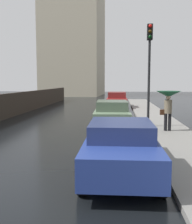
# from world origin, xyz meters

# --- Properties ---
(car_green_near_kerb) EXTENTS (1.88, 3.92, 1.39)m
(car_green_near_kerb) POSITION_xyz_m (2.52, 8.69, 0.74)
(car_green_near_kerb) COLOR slate
(car_green_near_kerb) RESTS_ON ground
(car_blue_mid_road) EXTENTS (1.83, 4.34, 1.36)m
(car_blue_mid_road) POSITION_xyz_m (2.92, 1.78, 0.71)
(car_blue_mid_road) COLOR navy
(car_blue_mid_road) RESTS_ON ground
(car_red_far_ahead) EXTENTS (1.79, 4.25, 1.44)m
(car_red_far_ahead) POSITION_xyz_m (2.68, 19.19, 0.76)
(car_red_far_ahead) COLOR maroon
(car_red_far_ahead) RESTS_ON ground
(pedestrian_with_umbrella_near) EXTENTS (1.08, 1.08, 1.79)m
(pedestrian_with_umbrella_near) POSITION_xyz_m (5.05, 7.42, 1.60)
(pedestrian_with_umbrella_near) COLOR black
(pedestrian_with_umbrella_near) RESTS_ON sidewalk_strip
(traffic_light) EXTENTS (0.26, 0.39, 4.95)m
(traffic_light) POSITION_xyz_m (4.31, 8.66, 3.53)
(traffic_light) COLOR black
(traffic_light) RESTS_ON sidewalk_strip
(distant_tower) EXTENTS (9.87, 12.24, 29.90)m
(distant_tower) POSITION_xyz_m (-4.84, 42.52, 12.08)
(distant_tower) COLOR #B2A88E
(distant_tower) RESTS_ON ground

